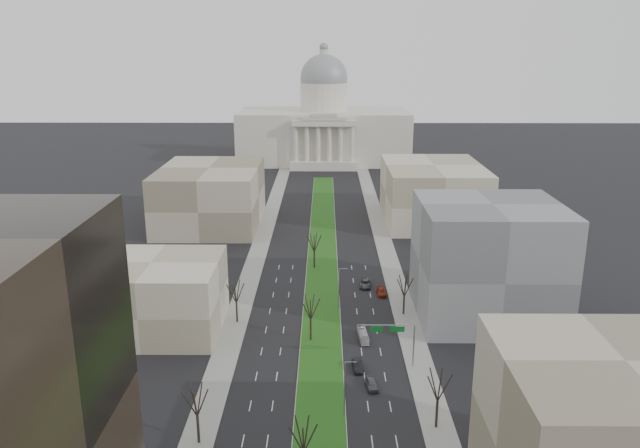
# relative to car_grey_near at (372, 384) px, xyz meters

# --- Properties ---
(ground) EXTENTS (600.00, 600.00, 0.00)m
(ground) POSITION_rel_car_grey_near_xyz_m (-8.44, 56.96, -0.75)
(ground) COLOR black
(ground) RESTS_ON ground
(median) EXTENTS (8.00, 222.03, 0.20)m
(median) POSITION_rel_car_grey_near_xyz_m (-8.44, 55.94, -0.65)
(median) COLOR #999993
(median) RESTS_ON ground
(sidewalk_left) EXTENTS (5.00, 330.00, 0.15)m
(sidewalk_left) POSITION_rel_car_grey_near_xyz_m (-25.94, 31.96, -0.68)
(sidewalk_left) COLOR gray
(sidewalk_left) RESTS_ON ground
(sidewalk_right) EXTENTS (5.00, 330.00, 0.15)m
(sidewalk_right) POSITION_rel_car_grey_near_xyz_m (9.06, 31.96, -0.68)
(sidewalk_right) COLOR gray
(sidewalk_right) RESTS_ON ground
(capitol) EXTENTS (80.00, 46.00, 55.00)m
(capitol) POSITION_rel_car_grey_near_xyz_m (-8.44, 206.54, 15.55)
(capitol) COLOR beige
(capitol) RESTS_ON ground
(building_beige_left) EXTENTS (26.00, 22.00, 14.00)m
(building_beige_left) POSITION_rel_car_grey_near_xyz_m (-41.44, 21.96, 6.25)
(building_beige_left) COLOR tan
(building_beige_left) RESTS_ON ground
(building_grey_right) EXTENTS (28.00, 26.00, 24.00)m
(building_grey_right) POSITION_rel_car_grey_near_xyz_m (25.56, 28.96, 11.25)
(building_grey_right) COLOR slate
(building_grey_right) RESTS_ON ground
(building_far_left) EXTENTS (30.00, 40.00, 18.00)m
(building_far_left) POSITION_rel_car_grey_near_xyz_m (-43.44, 96.96, 8.25)
(building_far_left) COLOR gray
(building_far_left) RESTS_ON ground
(building_far_right) EXTENTS (30.00, 40.00, 18.00)m
(building_far_right) POSITION_rel_car_grey_near_xyz_m (26.56, 101.96, 8.25)
(building_far_right) COLOR tan
(building_far_right) RESTS_ON ground
(tree_left_mid) EXTENTS (5.40, 5.40, 9.72)m
(tree_left_mid) POSITION_rel_car_grey_near_xyz_m (-25.64, -15.04, 6.25)
(tree_left_mid) COLOR black
(tree_left_mid) RESTS_ON ground
(tree_left_far) EXTENTS (5.28, 5.28, 9.50)m
(tree_left_far) POSITION_rel_car_grey_near_xyz_m (-25.64, 24.96, 6.09)
(tree_left_far) COLOR black
(tree_left_far) RESTS_ON ground
(tree_right_mid) EXTENTS (5.52, 5.52, 9.94)m
(tree_right_mid) POSITION_rel_car_grey_near_xyz_m (8.76, -11.04, 6.40)
(tree_right_mid) COLOR black
(tree_right_mid) RESTS_ON ground
(tree_right_far) EXTENTS (5.04, 5.04, 9.07)m
(tree_right_far) POSITION_rel_car_grey_near_xyz_m (8.76, 28.96, 5.78)
(tree_right_far) COLOR black
(tree_right_far) RESTS_ON ground
(tree_median_a) EXTENTS (5.40, 5.40, 9.72)m
(tree_median_a) POSITION_rel_car_grey_near_xyz_m (-10.44, -23.04, 6.25)
(tree_median_a) COLOR black
(tree_median_a) RESTS_ON ground
(tree_median_b) EXTENTS (5.40, 5.40, 9.72)m
(tree_median_b) POSITION_rel_car_grey_near_xyz_m (-10.44, 16.96, 6.25)
(tree_median_b) COLOR black
(tree_median_b) RESTS_ON ground
(tree_median_c) EXTENTS (5.40, 5.40, 9.72)m
(tree_median_c) POSITION_rel_car_grey_near_xyz_m (-10.44, 56.96, 6.25)
(tree_median_c) COLOR black
(tree_median_c) RESTS_ON ground
(streetlamp_median_b) EXTENTS (1.90, 0.20, 9.16)m
(streetlamp_median_b) POSITION_rel_car_grey_near_xyz_m (-4.68, -8.04, 4.06)
(streetlamp_median_b) COLOR gray
(streetlamp_median_b) RESTS_ON ground
(streetlamp_median_c) EXTENTS (1.90, 0.20, 9.16)m
(streetlamp_median_c) POSITION_rel_car_grey_near_xyz_m (-4.68, 31.96, 4.06)
(streetlamp_median_c) COLOR gray
(streetlamp_median_c) RESTS_ON ground
(mast_arm_signs) EXTENTS (9.12, 0.24, 8.09)m
(mast_arm_signs) POSITION_rel_car_grey_near_xyz_m (5.05, 6.98, 5.36)
(mast_arm_signs) COLOR gray
(mast_arm_signs) RESTS_ON ground
(car_grey_near) EXTENTS (2.33, 4.61, 1.51)m
(car_grey_near) POSITION_rel_car_grey_near_xyz_m (0.00, 0.00, 0.00)
(car_grey_near) COLOR #4B4F52
(car_grey_near) RESTS_ON ground
(car_black) EXTENTS (1.97, 4.77, 1.54)m
(car_black) POSITION_rel_car_grey_near_xyz_m (-2.01, 5.97, 0.02)
(car_black) COLOR black
(car_black) RESTS_ON ground
(car_red) EXTENTS (2.20, 5.04, 1.44)m
(car_red) POSITION_rel_car_grey_near_xyz_m (5.06, 39.64, -0.03)
(car_red) COLOR maroon
(car_red) RESTS_ON ground
(car_grey_far) EXTENTS (3.10, 5.64, 1.50)m
(car_grey_far) POSITION_rel_car_grey_near_xyz_m (1.76, 44.53, -0.00)
(car_grey_far) COLOR #44474B
(car_grey_far) RESTS_ON ground
(box_van) EXTENTS (2.07, 6.63, 1.82)m
(box_van) POSITION_rel_car_grey_near_xyz_m (-0.42, 17.54, 0.16)
(box_van) COLOR silver
(box_van) RESTS_ON ground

